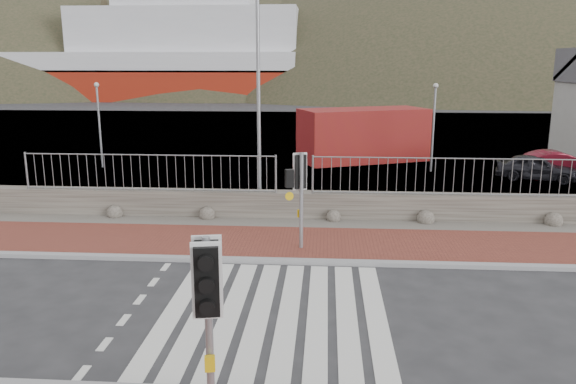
# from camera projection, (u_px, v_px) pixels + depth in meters

# --- Properties ---
(ground) EXTENTS (220.00, 220.00, 0.00)m
(ground) POSITION_uv_depth(u_px,v_px,m) (274.00, 314.00, 11.60)
(ground) COLOR #28282B
(ground) RESTS_ON ground
(sidewalk_far) EXTENTS (40.00, 3.00, 0.08)m
(sidewalk_far) POSITION_uv_depth(u_px,v_px,m) (289.00, 243.00, 15.96)
(sidewalk_far) COLOR brown
(sidewalk_far) RESTS_ON ground
(kerb_far) EXTENTS (40.00, 0.25, 0.12)m
(kerb_far) POSITION_uv_depth(u_px,v_px,m) (285.00, 261.00, 14.50)
(kerb_far) COLOR gray
(kerb_far) RESTS_ON ground
(zebra_crossing) EXTENTS (4.62, 5.60, 0.01)m
(zebra_crossing) POSITION_uv_depth(u_px,v_px,m) (274.00, 314.00, 11.60)
(zebra_crossing) COLOR silver
(zebra_crossing) RESTS_ON ground
(gravel_strip) EXTENTS (40.00, 1.50, 0.06)m
(gravel_strip) POSITION_uv_depth(u_px,v_px,m) (293.00, 224.00, 17.91)
(gravel_strip) COLOR #59544C
(gravel_strip) RESTS_ON ground
(stone_wall) EXTENTS (40.00, 0.60, 0.90)m
(stone_wall) POSITION_uv_depth(u_px,v_px,m) (294.00, 205.00, 18.59)
(stone_wall) COLOR #4D473F
(stone_wall) RESTS_ON ground
(railing) EXTENTS (18.07, 0.07, 1.22)m
(railing) POSITION_uv_depth(u_px,v_px,m) (294.00, 165.00, 18.13)
(railing) COLOR gray
(railing) RESTS_ON stone_wall
(quay) EXTENTS (120.00, 40.00, 0.50)m
(quay) POSITION_uv_depth(u_px,v_px,m) (312.00, 137.00, 38.70)
(quay) COLOR #4C4C4F
(quay) RESTS_ON ground
(water) EXTENTS (220.00, 50.00, 0.05)m
(water) POSITION_uv_depth(u_px,v_px,m) (319.00, 102.00, 72.71)
(water) COLOR #3F4C54
(water) RESTS_ON ground
(ferry) EXTENTS (50.00, 16.00, 20.00)m
(ferry) POSITION_uv_depth(u_px,v_px,m) (143.00, 59.00, 78.01)
(ferry) COLOR maroon
(ferry) RESTS_ON ground
(hills_backdrop) EXTENTS (254.00, 90.00, 100.00)m
(hills_backdrop) POSITION_uv_depth(u_px,v_px,m) (357.00, 220.00, 101.78)
(hills_backdrop) COLOR #262D1B
(hills_backdrop) RESTS_ON ground
(traffic_signal_near) EXTENTS (0.44, 0.31, 2.84)m
(traffic_signal_near) POSITION_uv_depth(u_px,v_px,m) (208.00, 292.00, 7.55)
(traffic_signal_near) COLOR gray
(traffic_signal_near) RESTS_ON ground
(traffic_signal_far) EXTENTS (0.67, 0.41, 2.73)m
(traffic_signal_far) POSITION_uv_depth(u_px,v_px,m) (300.00, 180.00, 15.07)
(traffic_signal_far) COLOR gray
(traffic_signal_far) RESTS_ON ground
(streetlight) EXTENTS (1.54, 0.35, 7.26)m
(streetlight) POSITION_uv_depth(u_px,v_px,m) (262.00, 92.00, 18.63)
(streetlight) COLOR gray
(streetlight) RESTS_ON ground
(shipping_container) EXTENTS (7.03, 4.99, 2.71)m
(shipping_container) POSITION_uv_depth(u_px,v_px,m) (363.00, 135.00, 29.30)
(shipping_container) COLOR maroon
(shipping_container) RESTS_ON ground
(car_a) EXTENTS (3.60, 2.31, 1.14)m
(car_a) POSITION_uv_depth(u_px,v_px,m) (536.00, 167.00, 24.55)
(car_a) COLOR black
(car_a) RESTS_ON ground
(car_b) EXTENTS (3.71, 1.39, 1.21)m
(car_b) POSITION_uv_depth(u_px,v_px,m) (558.00, 165.00, 24.96)
(car_b) COLOR #520B16
(car_b) RESTS_ON ground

